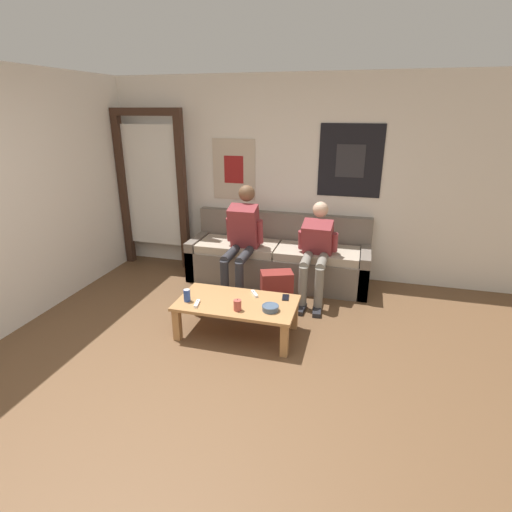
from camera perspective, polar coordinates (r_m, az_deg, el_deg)
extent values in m
plane|color=brown|center=(3.25, -8.31, -21.08)|extent=(18.00, 18.00, 0.00)
cube|color=white|center=(5.30, 3.59, 10.92)|extent=(10.00, 0.05, 2.55)
cube|color=beige|center=(5.42, -3.18, 12.23)|extent=(0.59, 0.01, 0.79)
cube|color=maroon|center=(5.41, -3.20, 12.22)|extent=(0.26, 0.01, 0.36)
cube|color=black|center=(5.13, 13.33, 13.07)|extent=(0.77, 0.01, 0.88)
cube|color=#2D2D33|center=(5.12, 13.33, 13.06)|extent=(0.34, 0.01, 0.39)
cube|color=#382319|center=(5.99, -18.33, 8.60)|extent=(0.10, 0.10, 2.05)
cube|color=#382319|center=(5.55, -10.43, 8.43)|extent=(0.10, 0.10, 2.05)
cube|color=#382319|center=(5.65, -15.54, 19.25)|extent=(1.00, 0.10, 0.10)
cube|color=silver|center=(5.76, -14.52, 9.57)|extent=(0.82, 0.02, 1.64)
cube|color=#70665B|center=(5.41, 3.81, 1.81)|extent=(2.30, 0.13, 0.85)
cube|color=#70665B|center=(5.16, 2.95, -1.75)|extent=(2.30, 0.59, 0.41)
cube|color=#70665B|center=(5.45, -8.32, -0.02)|extent=(0.12, 0.59, 0.53)
cube|color=#70665B|center=(5.04, 15.19, -2.28)|extent=(0.12, 0.59, 0.53)
cube|color=#B2A38E|center=(5.19, -2.57, 1.40)|extent=(1.01, 0.55, 0.10)
cube|color=#B2A38E|center=(4.99, 8.79, 0.37)|extent=(1.01, 0.55, 0.10)
cube|color=#B27F4C|center=(3.95, -2.74, -6.71)|extent=(1.17, 0.62, 0.03)
cube|color=#B27F4C|center=(4.42, -8.29, -6.43)|extent=(0.07, 0.07, 0.33)
cube|color=#B27F4C|center=(4.15, 5.49, -8.20)|extent=(0.07, 0.07, 0.33)
cube|color=#B27F4C|center=(4.01, -11.20, -9.57)|extent=(0.07, 0.07, 0.33)
cube|color=#B27F4C|center=(3.71, 4.08, -11.88)|extent=(0.07, 0.07, 0.33)
cylinder|color=#2D2D33|center=(4.76, -3.70, 0.20)|extent=(0.11, 0.44, 0.11)
cylinder|color=#2D2D33|center=(4.65, -4.50, -3.48)|extent=(0.10, 0.10, 0.48)
cube|color=#232328|center=(4.70, -4.71, -6.49)|extent=(0.11, 0.25, 0.05)
cylinder|color=#2D2D33|center=(4.70, -1.62, 0.00)|extent=(0.11, 0.44, 0.11)
cylinder|color=#2D2D33|center=(4.60, -2.39, -3.72)|extent=(0.10, 0.10, 0.48)
cube|color=#232328|center=(4.64, -2.60, -6.77)|extent=(0.11, 0.25, 0.05)
cube|color=maroon|center=(4.91, -1.67, 4.14)|extent=(0.34, 0.36, 0.59)
sphere|color=brown|center=(4.92, -1.35, 8.95)|extent=(0.20, 0.20, 0.20)
cylinder|color=maroon|center=(4.99, -3.78, 3.82)|extent=(0.08, 0.12, 0.31)
cylinder|color=maroon|center=(4.88, 0.55, 3.49)|extent=(0.08, 0.12, 0.31)
cylinder|color=gray|center=(4.58, 7.17, -0.71)|extent=(0.11, 0.39, 0.11)
cylinder|color=gray|center=(4.50, 6.68, -4.42)|extent=(0.10, 0.10, 0.48)
cube|color=#232328|center=(4.54, 6.42, -7.53)|extent=(0.11, 0.25, 0.05)
cylinder|color=gray|center=(4.57, 9.41, -0.92)|extent=(0.11, 0.39, 0.11)
cylinder|color=gray|center=(4.48, 8.96, -4.65)|extent=(0.10, 0.10, 0.48)
cube|color=#232328|center=(4.52, 8.69, -7.77)|extent=(0.11, 0.25, 0.05)
cube|color=maroon|center=(4.76, 8.82, 2.51)|extent=(0.36, 0.38, 0.47)
sphere|color=beige|center=(4.79, 9.20, 6.58)|extent=(0.19, 0.19, 0.19)
cylinder|color=maroon|center=(4.81, 6.52, 2.32)|extent=(0.08, 0.12, 0.24)
cylinder|color=maroon|center=(4.77, 11.13, 1.92)|extent=(0.08, 0.12, 0.24)
cube|color=maroon|center=(4.54, 2.95, -4.80)|extent=(0.40, 0.32, 0.43)
cube|color=maroon|center=(4.50, 3.12, -6.41)|extent=(0.26, 0.16, 0.19)
cylinder|color=#475B75|center=(3.77, 2.07, -7.44)|extent=(0.15, 0.15, 0.05)
torus|color=#475B75|center=(3.76, 2.07, -7.15)|extent=(0.16, 0.16, 0.02)
cylinder|color=#B24C42|center=(3.76, -2.66, -7.04)|extent=(0.07, 0.07, 0.10)
cylinder|color=black|center=(3.74, -2.68, -6.24)|extent=(0.00, 0.00, 0.01)
cylinder|color=#28479E|center=(3.98, -9.83, -5.57)|extent=(0.07, 0.07, 0.12)
cylinder|color=silver|center=(3.96, -9.88, -4.76)|extent=(0.06, 0.06, 0.00)
cube|color=white|center=(3.92, -8.43, -6.74)|extent=(0.06, 0.15, 0.02)
cylinder|color=#333842|center=(3.94, -8.34, -6.35)|extent=(0.01, 0.01, 0.00)
cube|color=white|center=(4.07, -0.22, -5.41)|extent=(0.11, 0.14, 0.02)
cylinder|color=#333842|center=(4.10, -0.37, -5.04)|extent=(0.01, 0.01, 0.00)
cube|color=black|center=(4.02, 4.24, -5.93)|extent=(0.08, 0.14, 0.01)
cube|color=black|center=(4.02, 4.25, -5.86)|extent=(0.07, 0.13, 0.00)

